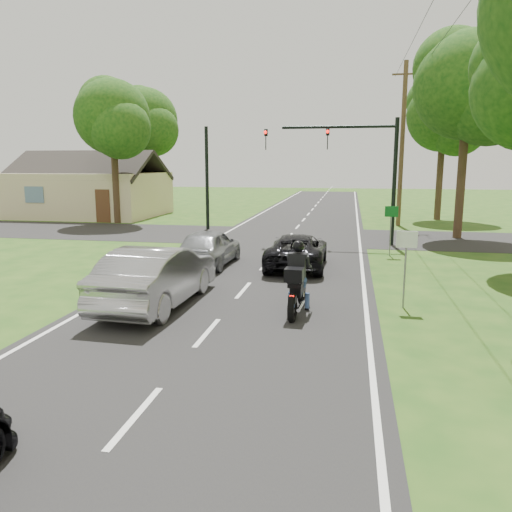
{
  "coord_description": "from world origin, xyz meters",
  "views": [
    {
      "loc": [
        3.19,
        -10.72,
        3.9
      ],
      "look_at": [
        0.59,
        3.0,
        1.3
      ],
      "focal_mm": 35.0,
      "sensor_mm": 36.0,
      "label": 1
    }
  ],
  "objects_px": {
    "sign_white": "(406,250)",
    "traffic_signal": "(355,158)",
    "motorcycle_rider": "(297,285)",
    "silver_sedan": "(157,276)",
    "dark_suv": "(297,251)",
    "utility_pole_far": "(402,144)",
    "sign_green": "(391,219)",
    "silver_suv": "(209,247)"
  },
  "relations": [
    {
      "from": "sign_white",
      "to": "sign_green",
      "type": "distance_m",
      "value": 8.0
    },
    {
      "from": "traffic_signal",
      "to": "silver_sedan",
      "type": "bearing_deg",
      "value": -113.85
    },
    {
      "from": "dark_suv",
      "to": "silver_suv",
      "type": "distance_m",
      "value": 3.38
    },
    {
      "from": "silver_suv",
      "to": "sign_green",
      "type": "relative_size",
      "value": 1.99
    },
    {
      "from": "traffic_signal",
      "to": "utility_pole_far",
      "type": "distance_m",
      "value": 8.55
    },
    {
      "from": "utility_pole_far",
      "to": "dark_suv",
      "type": "bearing_deg",
      "value": -109.23
    },
    {
      "from": "silver_suv",
      "to": "traffic_signal",
      "type": "xyz_separation_m",
      "value": [
        5.44,
        6.5,
        3.4
      ]
    },
    {
      "from": "traffic_signal",
      "to": "sign_green",
      "type": "bearing_deg",
      "value": -62.62
    },
    {
      "from": "dark_suv",
      "to": "silver_sedan",
      "type": "relative_size",
      "value": 0.9
    },
    {
      "from": "traffic_signal",
      "to": "sign_white",
      "type": "relative_size",
      "value": 3.0
    },
    {
      "from": "traffic_signal",
      "to": "silver_suv",
      "type": "bearing_deg",
      "value": -129.95
    },
    {
      "from": "motorcycle_rider",
      "to": "silver_suv",
      "type": "relative_size",
      "value": 0.54
    },
    {
      "from": "dark_suv",
      "to": "silver_sedan",
      "type": "height_order",
      "value": "silver_sedan"
    },
    {
      "from": "traffic_signal",
      "to": "sign_green",
      "type": "distance_m",
      "value": 4.24
    },
    {
      "from": "motorcycle_rider",
      "to": "silver_suv",
      "type": "bearing_deg",
      "value": 128.49
    },
    {
      "from": "sign_white",
      "to": "traffic_signal",
      "type": "bearing_deg",
      "value": 97.05
    },
    {
      "from": "silver_sedan",
      "to": "utility_pole_far",
      "type": "relative_size",
      "value": 0.51
    },
    {
      "from": "traffic_signal",
      "to": "utility_pole_far",
      "type": "relative_size",
      "value": 0.64
    },
    {
      "from": "motorcycle_rider",
      "to": "sign_green",
      "type": "relative_size",
      "value": 1.07
    },
    {
      "from": "dark_suv",
      "to": "utility_pole_far",
      "type": "distance_m",
      "value": 15.64
    },
    {
      "from": "utility_pole_far",
      "to": "sign_green",
      "type": "xyz_separation_m",
      "value": [
        -1.3,
        -11.02,
        -3.49
      ]
    },
    {
      "from": "motorcycle_rider",
      "to": "utility_pole_far",
      "type": "bearing_deg",
      "value": 80.76
    },
    {
      "from": "motorcycle_rider",
      "to": "silver_sedan",
      "type": "bearing_deg",
      "value": -177.52
    },
    {
      "from": "sign_green",
      "to": "utility_pole_far",
      "type": "bearing_deg",
      "value": 83.27
    },
    {
      "from": "silver_sedan",
      "to": "sign_white",
      "type": "xyz_separation_m",
      "value": [
        6.69,
        1.03,
        0.75
      ]
    },
    {
      "from": "dark_suv",
      "to": "silver_suv",
      "type": "xyz_separation_m",
      "value": [
        -3.37,
        -0.34,
        0.08
      ]
    },
    {
      "from": "silver_sedan",
      "to": "sign_white",
      "type": "relative_size",
      "value": 2.39
    },
    {
      "from": "motorcycle_rider",
      "to": "utility_pole_far",
      "type": "distance_m",
      "value": 20.98
    },
    {
      "from": "motorcycle_rider",
      "to": "silver_sedan",
      "type": "relative_size",
      "value": 0.45
    },
    {
      "from": "motorcycle_rider",
      "to": "sign_white",
      "type": "height_order",
      "value": "sign_white"
    },
    {
      "from": "utility_pole_far",
      "to": "sign_green",
      "type": "distance_m",
      "value": 11.63
    },
    {
      "from": "silver_suv",
      "to": "dark_suv",
      "type": "bearing_deg",
      "value": -172.54
    },
    {
      "from": "motorcycle_rider",
      "to": "traffic_signal",
      "type": "height_order",
      "value": "traffic_signal"
    },
    {
      "from": "motorcycle_rider",
      "to": "sign_green",
      "type": "xyz_separation_m",
      "value": [
        3.01,
        9.05,
        0.83
      ]
    },
    {
      "from": "motorcycle_rider",
      "to": "dark_suv",
      "type": "height_order",
      "value": "motorcycle_rider"
    },
    {
      "from": "sign_white",
      "to": "silver_sedan",
      "type": "bearing_deg",
      "value": -171.26
    },
    {
      "from": "utility_pole_far",
      "to": "traffic_signal",
      "type": "bearing_deg",
      "value": -109.68
    },
    {
      "from": "dark_suv",
      "to": "sign_green",
      "type": "bearing_deg",
      "value": -140.07
    },
    {
      "from": "silver_sedan",
      "to": "utility_pole_far",
      "type": "xyz_separation_m",
      "value": [
        8.19,
        20.05,
        4.24
      ]
    },
    {
      "from": "utility_pole_far",
      "to": "sign_white",
      "type": "distance_m",
      "value": 19.39
    },
    {
      "from": "motorcycle_rider",
      "to": "traffic_signal",
      "type": "bearing_deg",
      "value": 86.03
    },
    {
      "from": "traffic_signal",
      "to": "sign_green",
      "type": "relative_size",
      "value": 3.0
    }
  ]
}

